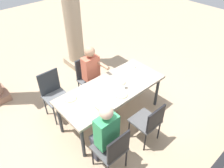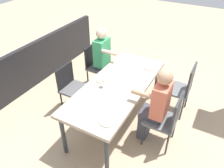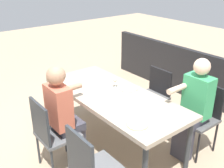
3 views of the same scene
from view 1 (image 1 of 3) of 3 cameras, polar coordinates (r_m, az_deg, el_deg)
ground_plane at (r=4.43m, az=-0.08°, el=-8.79°), size 16.00×16.00×0.00m
dining_table at (r=3.95m, az=-0.09°, el=-1.75°), size 2.06×0.87×0.78m
chair_west_north at (r=4.30m, az=-15.37°, el=-2.07°), size 0.44×0.44×0.98m
chair_west_south at (r=3.31m, az=0.20°, el=-16.97°), size 0.44×0.44×0.91m
chair_mid_north at (r=4.63m, az=-6.46°, el=2.06°), size 0.44×0.44×0.93m
chair_mid_south at (r=3.72m, az=9.83°, el=-9.77°), size 0.44×0.44×0.87m
diner_woman_green at (r=3.26m, az=-2.12°, el=-13.18°), size 0.35×0.49×1.31m
diner_man_white at (r=4.41m, az=-5.10°, el=2.81°), size 0.35×0.50×1.30m
stone_column_centre at (r=5.46m, az=-10.77°, el=18.48°), size 0.55×0.55×2.96m
plate_0 at (r=3.75m, az=-11.10°, el=-3.70°), size 0.22×0.22×0.02m
fork_0 at (r=3.70m, az=-13.03°, el=-4.78°), size 0.02×0.17×0.01m
spoon_0 at (r=3.81m, az=-9.22°, el=-2.77°), size 0.03×0.17×0.01m
plate_1 at (r=3.75m, az=2.43°, el=-2.76°), size 0.23×0.23×0.02m
wine_glass_1 at (r=3.83m, az=3.13°, el=0.19°), size 0.07×0.07×0.16m
fork_1 at (r=3.68m, az=0.74°, el=-3.86°), size 0.03×0.17×0.01m
spoon_1 at (r=3.84m, az=4.04°, el=-1.84°), size 0.03×0.17×0.01m
plate_2 at (r=4.49m, az=5.01°, el=4.85°), size 0.21×0.21×0.02m
fork_2 at (r=4.40m, az=3.65°, el=4.08°), size 0.03×0.17×0.01m
spoon_2 at (r=4.59m, az=6.31°, el=5.47°), size 0.04×0.17×0.01m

